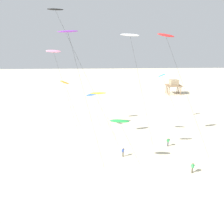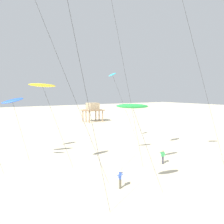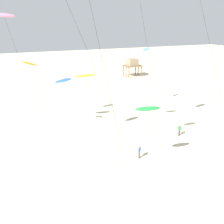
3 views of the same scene
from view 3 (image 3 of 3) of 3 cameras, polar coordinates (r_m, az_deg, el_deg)
ground_plane at (r=30.20m, az=17.09°, el=-12.85°), size 260.00×260.00×0.00m
kite_yellow at (r=33.61m, az=-6.08°, el=8.10°), size 5.01×1.82×9.43m
kite_orange at (r=34.38m, az=-18.14°, el=10.20°), size 4.17×1.36×11.21m
kite_pink at (r=36.28m, az=-23.21°, el=19.33°), size 5.33×1.46×17.04m
kite_blue at (r=39.22m, az=-10.97°, el=6.95°), size 3.11×1.71×7.99m
kite_cyan at (r=46.83m, az=7.83°, el=13.62°), size 6.26×1.24×11.58m
kite_green at (r=26.08m, az=8.13°, el=0.73°), size 4.81×1.13×7.69m
kite_flyer_nearest at (r=31.30m, az=6.22°, el=-8.90°), size 0.70×0.71×1.67m
kite_flyer_middle at (r=38.29m, az=15.00°, el=-3.95°), size 0.68×0.66×1.67m
stilt_house at (r=78.43m, az=4.63°, el=10.86°), size 5.31×4.57×5.32m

